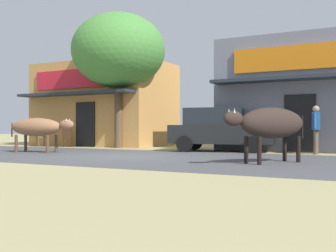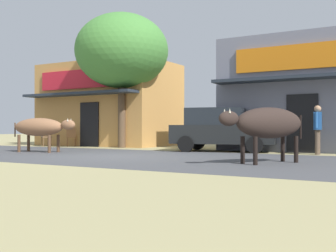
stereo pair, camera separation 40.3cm
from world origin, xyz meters
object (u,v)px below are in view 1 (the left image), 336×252
cow_far_dark (271,123)px  pedestrian_by_shop (316,126)px  cow_near_brown (38,127)px  parked_hatchback_car (220,129)px  roadside_tree (118,51)px  cafe_chair_by_doorway (40,136)px  cafe_chair_near_tree (67,136)px

cow_far_dark → pedestrian_by_shop: size_ratio=1.54×
cow_near_brown → cow_far_dark: (8.60, -0.55, 0.10)m
parked_hatchback_car → roadside_tree: bearing=174.3°
pedestrian_by_shop → parked_hatchback_car: bearing=177.3°
roadside_tree → parked_hatchback_car: size_ratio=1.47×
roadside_tree → pedestrian_by_shop: roadside_tree is taller
roadside_tree → cafe_chair_by_doorway: roadside_tree is taller
cafe_chair_near_tree → cafe_chair_by_doorway: same height
pedestrian_by_shop → cafe_chair_near_tree: 11.27m
roadside_tree → cafe_chair_by_doorway: (-3.97, -0.78, -3.82)m
roadside_tree → cafe_chair_by_doorway: 5.56m
cow_far_dark → cafe_chair_near_tree: bearing=157.2°
parked_hatchback_car → cafe_chair_by_doorway: bearing=-178.2°
cow_near_brown → cow_far_dark: size_ratio=1.06×
cafe_chair_by_doorway → cow_near_brown: bearing=-45.9°
cow_far_dark → pedestrian_by_shop: pedestrian_by_shop is taller
cow_far_dark → pedestrian_by_shop: bearing=83.0°
roadside_tree → pedestrian_by_shop: size_ratio=3.66×
roadside_tree → cafe_chair_near_tree: (-2.75, -0.28, -3.82)m
cow_near_brown → cafe_chair_by_doorway: bearing=134.1°
cow_near_brown → cafe_chair_near_tree: bearing=118.4°
roadside_tree → cafe_chair_by_doorway: bearing=-168.8°
pedestrian_by_shop → cafe_chair_by_doorway: pedestrian_by_shop is taller
parked_hatchback_car → pedestrian_by_shop: bearing=-2.7°
roadside_tree → cow_near_brown: 5.49m
pedestrian_by_shop → cow_near_brown: bearing=-158.5°
roadside_tree → cow_far_dark: bearing=-31.0°
parked_hatchback_car → cow_far_dark: 5.25m
roadside_tree → pedestrian_by_shop: bearing=-4.5°
parked_hatchback_car → cafe_chair_near_tree: 7.76m
cafe_chair_near_tree → cafe_chair_by_doorway: 1.31m
parked_hatchback_car → cafe_chair_by_doorway: (-8.96, -0.28, -0.33)m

